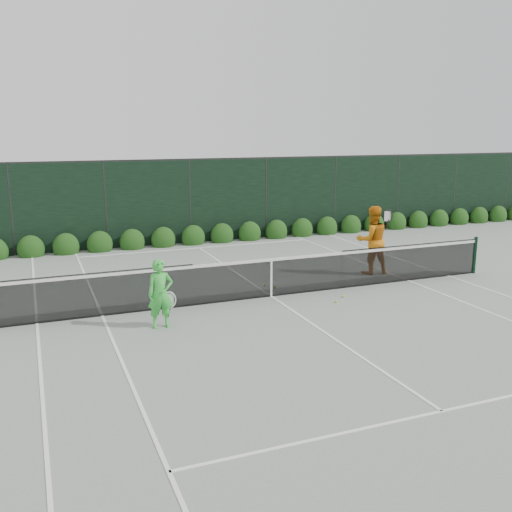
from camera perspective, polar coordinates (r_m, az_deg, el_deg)
name	(u,v)px	position (r m, az deg, el deg)	size (l,w,h in m)	color
ground	(271,296)	(14.28, 1.52, -4.07)	(80.00, 80.00, 0.00)	gray
tennis_net	(270,276)	(14.12, 1.44, -2.02)	(12.90, 0.10, 1.07)	black
player_woman	(161,294)	(12.08, -9.53, -3.76)	(0.62, 0.35, 1.46)	green
player_man	(372,240)	(16.65, 11.53, 1.57)	(1.04, 0.86, 1.97)	orange
court_lines	(271,296)	(14.27, 1.52, -4.05)	(11.03, 23.83, 0.01)	white
windscreen_fence	(325,260)	(11.53, 6.90, -0.41)	(32.00, 21.07, 3.06)	black
hedge_row	(193,238)	(20.80, -6.30, 1.82)	(31.66, 0.65, 0.94)	#153B10
tennis_balls	(275,294)	(14.35, 1.92, -3.84)	(4.53, 2.09, 0.07)	#BAD52F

